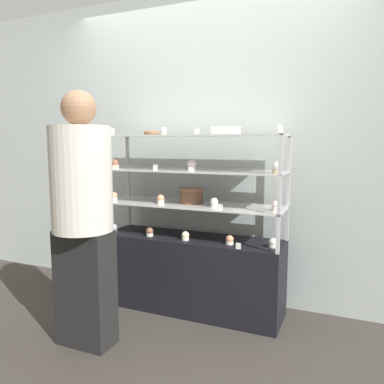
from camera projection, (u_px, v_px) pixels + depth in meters
ground_plane at (192, 309)px, 3.04m from camera, size 20.00×20.00×0.00m
back_wall at (208, 148)px, 3.19m from camera, size 8.00×0.05×2.60m
display_base at (192, 273)px, 3.00m from camera, size 1.44×0.41×0.60m
display_riser_lower at (192, 206)px, 2.93m from camera, size 1.44×0.41×0.27m
display_riser_middle at (192, 172)px, 2.90m from camera, size 1.44×0.41×0.27m
display_riser_upper at (192, 137)px, 2.86m from camera, size 1.44×0.41×0.27m
layer_cake_centerpiece at (191, 196)px, 2.96m from camera, size 0.19×0.19×0.12m
sheet_cake_frosted at (226, 131)px, 2.80m from camera, size 0.19×0.15×0.06m
cupcake_0 at (114, 228)px, 3.13m from camera, size 0.06×0.06×0.07m
cupcake_1 at (150, 232)px, 2.99m from camera, size 0.06×0.06×0.07m
cupcake_2 at (185, 236)px, 2.87m from camera, size 0.06×0.06×0.07m
cupcake_3 at (230, 240)px, 2.75m from camera, size 0.06×0.06×0.07m
cupcake_4 at (273, 243)px, 2.67m from camera, size 0.06×0.06×0.07m
price_tag_0 at (238, 246)px, 2.62m from camera, size 0.04×0.00×0.04m
cupcake_5 at (114, 196)px, 3.09m from camera, size 0.06×0.06×0.07m
cupcake_6 at (161, 199)px, 2.93m from camera, size 0.06×0.06×0.07m
cupcake_7 at (214, 203)px, 2.77m from camera, size 0.06×0.06×0.07m
cupcake_8 at (276, 206)px, 2.61m from camera, size 0.06×0.06×0.07m
price_tag_1 at (220, 207)px, 2.64m from camera, size 0.04×0.00×0.04m
cupcake_9 at (115, 164)px, 3.07m from camera, size 0.07×0.07×0.08m
cupcake_10 at (192, 165)px, 2.85m from camera, size 0.07×0.07×0.08m
cupcake_11 at (277, 168)px, 2.55m from camera, size 0.07×0.07×0.08m
price_tag_2 at (155, 168)px, 2.81m from camera, size 0.04×0.00×0.04m
cupcake_12 at (112, 132)px, 3.03m from camera, size 0.05×0.05×0.06m
cupcake_13 at (164, 131)px, 2.89m from camera, size 0.05×0.05×0.06m
cupcake_14 at (279, 129)px, 2.51m from camera, size 0.05×0.05×0.06m
price_tag_3 at (197, 131)px, 2.65m from camera, size 0.04×0.00×0.04m
donut_glazed at (152, 133)px, 3.04m from camera, size 0.13×0.13×0.04m
customer_figure at (83, 213)px, 2.41m from camera, size 0.39×0.39×1.66m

